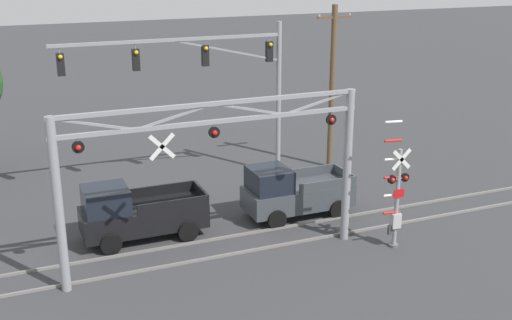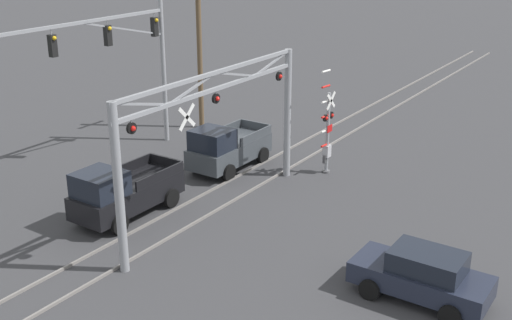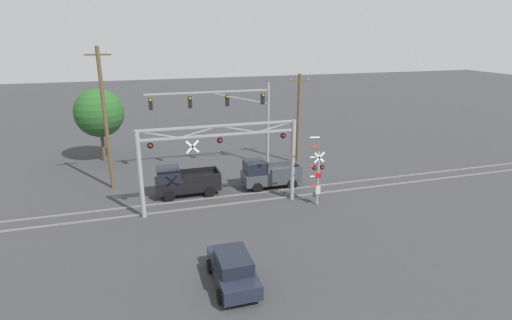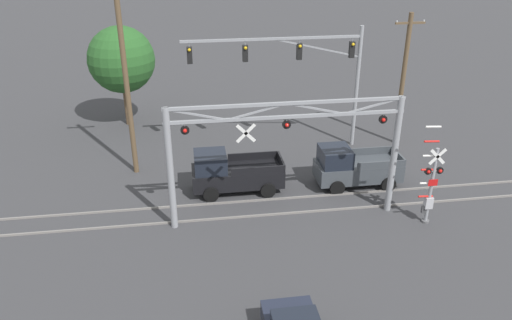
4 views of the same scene
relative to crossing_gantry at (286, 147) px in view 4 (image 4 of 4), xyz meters
name	(u,v)px [view 4 (image 4 of 4)]	position (x,y,z in m)	size (l,w,h in m)	color
rail_track_near	(283,214)	(0.01, 0.28, -3.67)	(80.00, 0.08, 0.10)	gray
rail_track_far	(277,199)	(0.01, 1.72, -3.67)	(80.00, 0.08, 0.10)	gray
crossing_gantry	(286,147)	(0.00, 0.00, 0.00)	(10.62, 0.31, 5.81)	gray
crossing_signal_mast	(430,187)	(6.47, -1.33, -1.84)	(1.16, 0.35, 4.90)	gray
traffic_signal_span	(312,65)	(3.12, 7.94, 1.48)	(10.50, 0.39, 7.40)	gray
pickup_truck_lead	(232,173)	(-2.14, 3.02, -2.68)	(4.68, 2.11, 2.21)	black
pickup_truck_following	(353,167)	(4.26, 2.74, -2.68)	(4.45, 2.11, 2.21)	#3D4247
utility_pole_left	(126,78)	(-7.28, 5.99, 1.74)	(1.80, 0.28, 10.60)	brown
utility_pole_right	(403,79)	(8.80, 7.83, 0.47)	(1.80, 0.28, 8.09)	brown
background_tree_beyond_span	(121,60)	(-8.32, 13.56, 0.82)	(4.39, 4.39, 6.75)	brown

